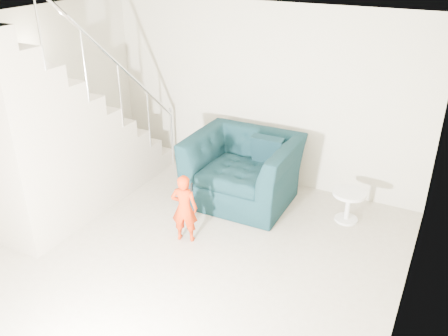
{
  "coord_description": "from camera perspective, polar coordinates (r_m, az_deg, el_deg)",
  "views": [
    {
      "loc": [
        2.63,
        -3.59,
        3.49
      ],
      "look_at": [
        0.15,
        1.2,
        0.85
      ],
      "focal_mm": 38.0,
      "sensor_mm": 36.0,
      "label": 1
    }
  ],
  "objects": [
    {
      "name": "armchair",
      "position": [
        6.81,
        2.26,
        -0.17
      ],
      "size": [
        1.5,
        1.31,
        0.96
      ],
      "primitive_type": "imported",
      "rotation": [
        0.0,
        0.0,
        0.01
      ],
      "color": "black",
      "rests_on": "floor"
    },
    {
      "name": "phone",
      "position": [
        5.68,
        -3.91,
        -2.32
      ],
      "size": [
        0.03,
        0.05,
        0.1
      ],
      "primitive_type": "cube",
      "rotation": [
        0.0,
        0.0,
        0.21
      ],
      "color": "black",
      "rests_on": "toddler"
    },
    {
      "name": "cushion",
      "position": [
        6.82,
        5.32,
        2.07
      ],
      "size": [
        0.47,
        0.23,
        0.47
      ],
      "primitive_type": "cube",
      "rotation": [
        0.21,
        0.0,
        0.0
      ],
      "color": "black",
      "rests_on": "armchair"
    },
    {
      "name": "side_table",
      "position": [
        6.58,
        14.74,
        -3.9
      ],
      "size": [
        0.44,
        0.44,
        0.44
      ],
      "color": "silver",
      "rests_on": "floor"
    },
    {
      "name": "staircase",
      "position": [
        6.71,
        -19.21,
        2.29
      ],
      "size": [
        1.02,
        3.03,
        3.62
      ],
      "color": "#ADA089",
      "rests_on": "floor"
    },
    {
      "name": "floor",
      "position": [
        5.66,
        -7.12,
        -12.27
      ],
      "size": [
        5.5,
        5.5,
        0.0
      ],
      "primitive_type": "plane",
      "color": "gray",
      "rests_on": "ground"
    },
    {
      "name": "toddler",
      "position": [
        5.92,
        -4.8,
        -4.85
      ],
      "size": [
        0.38,
        0.31,
        0.91
      ],
      "primitive_type": "imported",
      "rotation": [
        0.0,
        0.0,
        3.44
      ],
      "color": "#9E0905",
      "rests_on": "floor"
    },
    {
      "name": "throw",
      "position": [
        7.06,
        -2.06,
        1.96
      ],
      "size": [
        0.06,
        0.57,
        0.63
      ],
      "primitive_type": "cube",
      "color": "black",
      "rests_on": "armchair"
    },
    {
      "name": "back_wall",
      "position": [
        7.19,
        4.67,
        8.68
      ],
      "size": [
        5.0,
        0.0,
        5.0
      ],
      "primitive_type": "plane",
      "rotation": [
        1.57,
        0.0,
        0.0
      ],
      "color": "#B6AE94",
      "rests_on": "floor"
    },
    {
      "name": "ceiling",
      "position": [
        4.52,
        -9.05,
        15.7
      ],
      "size": [
        5.5,
        5.5,
        0.0
      ],
      "primitive_type": "plane",
      "rotation": [
        3.14,
        0.0,
        0.0
      ],
      "color": "silver",
      "rests_on": "back_wall"
    },
    {
      "name": "right_wall",
      "position": [
        4.18,
        21.71,
        -6.78
      ],
      "size": [
        0.0,
        5.5,
        5.5
      ],
      "primitive_type": "plane",
      "rotation": [
        1.57,
        0.0,
        -1.57
      ],
      "color": "#B6AE94",
      "rests_on": "floor"
    }
  ]
}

